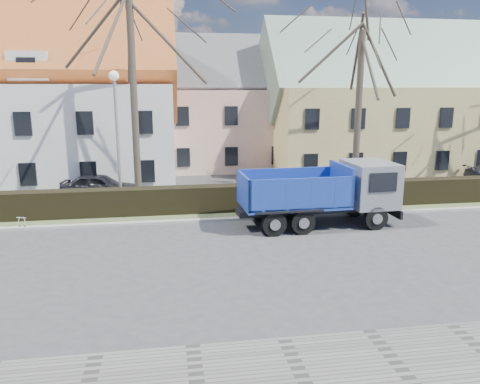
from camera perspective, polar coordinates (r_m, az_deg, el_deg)
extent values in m
plane|color=#3B3B3D|center=(17.25, -6.95, -8.03)|extent=(120.00, 120.00, 0.00)
cube|color=#A4A19A|center=(21.59, -7.42, -3.56)|extent=(80.00, 0.30, 0.12)
cube|color=#4E5D34|center=(23.13, -7.54, -2.48)|extent=(80.00, 3.00, 0.10)
cube|color=black|center=(22.79, -7.57, -1.15)|extent=(60.00, 0.90, 1.30)
imported|color=black|center=(26.93, -16.77, 0.68)|extent=(4.33, 2.29, 1.40)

